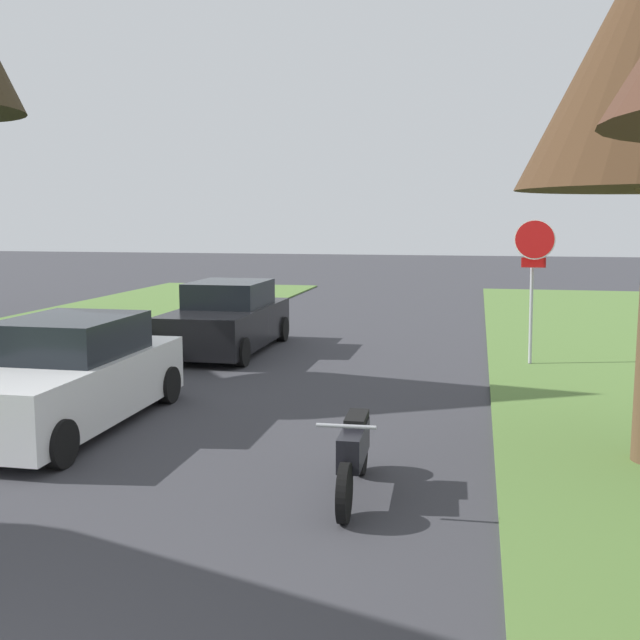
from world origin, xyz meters
TOP-DOWN VIEW (x-y plane):
  - stop_sign_far at (4.43, 13.23)m, footprint 0.81×0.63m
  - parked_sedan_white at (-2.42, 7.17)m, footprint 1.96×4.41m
  - parked_sedan_black at (-2.19, 13.61)m, footprint 1.96×4.41m
  - parked_motorcycle at (2.07, 5.31)m, footprint 0.60×2.05m

SIDE VIEW (x-z plane):
  - parked_motorcycle at x=2.07m, z-range 0.00..0.97m
  - parked_sedan_white at x=-2.42m, z-range -0.06..1.51m
  - parked_sedan_black at x=-2.19m, z-range -0.06..1.51m
  - stop_sign_far at x=4.43m, z-range 0.70..3.62m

